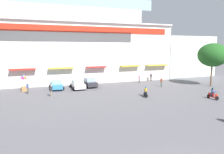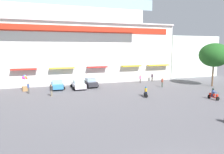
{
  "view_description": "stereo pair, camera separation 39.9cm",
  "coord_description": "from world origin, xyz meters",
  "px_view_note": "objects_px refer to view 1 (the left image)",
  "views": [
    {
      "loc": [
        -7.28,
        -7.82,
        6.73
      ],
      "look_at": [
        2.05,
        17.97,
        2.9
      ],
      "focal_mm": 33.07,
      "sensor_mm": 36.0,
      "label": 1
    },
    {
      "loc": [
        -6.9,
        -7.96,
        6.73
      ],
      "look_at": [
        2.05,
        17.97,
        2.9
      ],
      "focal_mm": 33.07,
      "sensor_mm": 36.0,
      "label": 2
    }
  ],
  "objects_px": {
    "parked_car_1": "(78,84)",
    "pedestrian_4": "(151,77)",
    "scooter_rider_3": "(146,92)",
    "pedestrian_3": "(28,87)",
    "parked_car_0": "(56,85)",
    "pedestrian_2": "(139,78)",
    "scooter_rider_0": "(213,95)",
    "pedestrian_0": "(51,90)",
    "plaza_tree_1": "(213,55)",
    "pedestrian_1": "(161,82)",
    "parked_car_2": "(90,82)",
    "balloon_vendor_cart": "(24,84)"
  },
  "relations": [
    {
      "from": "plaza_tree_1",
      "to": "parked_car_0",
      "type": "bearing_deg",
      "value": 165.91
    },
    {
      "from": "pedestrian_1",
      "to": "balloon_vendor_cart",
      "type": "bearing_deg",
      "value": 169.3
    },
    {
      "from": "scooter_rider_3",
      "to": "pedestrian_4",
      "type": "xyz_separation_m",
      "value": [
        7.91,
        11.99,
        0.3
      ]
    },
    {
      "from": "parked_car_0",
      "to": "pedestrian_4",
      "type": "xyz_separation_m",
      "value": [
        19.18,
        2.16,
        0.14
      ]
    },
    {
      "from": "scooter_rider_3",
      "to": "pedestrian_3",
      "type": "bearing_deg",
      "value": 154.4
    },
    {
      "from": "parked_car_1",
      "to": "parked_car_0",
      "type": "bearing_deg",
      "value": 166.07
    },
    {
      "from": "parked_car_0",
      "to": "parked_car_2",
      "type": "relative_size",
      "value": 1.09
    },
    {
      "from": "pedestrian_1",
      "to": "pedestrian_3",
      "type": "bearing_deg",
      "value": 174.74
    },
    {
      "from": "pedestrian_0",
      "to": "pedestrian_4",
      "type": "distance_m",
      "value": 21.67
    },
    {
      "from": "parked_car_1",
      "to": "balloon_vendor_cart",
      "type": "xyz_separation_m",
      "value": [
        -8.33,
        0.7,
        0.43
      ]
    },
    {
      "from": "parked_car_2",
      "to": "pedestrian_3",
      "type": "xyz_separation_m",
      "value": [
        -9.97,
        -2.38,
        0.19
      ]
    },
    {
      "from": "scooter_rider_3",
      "to": "pedestrian_1",
      "type": "xyz_separation_m",
      "value": [
        6.14,
        5.47,
        0.35
      ]
    },
    {
      "from": "plaza_tree_1",
      "to": "pedestrian_0",
      "type": "relative_size",
      "value": 4.68
    },
    {
      "from": "parked_car_2",
      "to": "balloon_vendor_cart",
      "type": "height_order",
      "value": "balloon_vendor_cart"
    },
    {
      "from": "scooter_rider_3",
      "to": "balloon_vendor_cart",
      "type": "height_order",
      "value": "balloon_vendor_cart"
    },
    {
      "from": "balloon_vendor_cart",
      "to": "plaza_tree_1",
      "type": "bearing_deg",
      "value": -11.68
    },
    {
      "from": "parked_car_2",
      "to": "scooter_rider_3",
      "type": "bearing_deg",
      "value": -60.28
    },
    {
      "from": "parked_car_2",
      "to": "parked_car_1",
      "type": "bearing_deg",
      "value": -158.81
    },
    {
      "from": "pedestrian_4",
      "to": "scooter_rider_0",
      "type": "bearing_deg",
      "value": -90.7
    },
    {
      "from": "scooter_rider_3",
      "to": "parked_car_1",
      "type": "bearing_deg",
      "value": 131.16
    },
    {
      "from": "pedestrian_1",
      "to": "pedestrian_3",
      "type": "distance_m",
      "value": 21.83
    },
    {
      "from": "parked_car_1",
      "to": "pedestrian_3",
      "type": "relative_size",
      "value": 2.65
    },
    {
      "from": "parked_car_0",
      "to": "pedestrian_4",
      "type": "bearing_deg",
      "value": 6.42
    },
    {
      "from": "parked_car_2",
      "to": "pedestrian_3",
      "type": "relative_size",
      "value": 2.33
    },
    {
      "from": "scooter_rider_0",
      "to": "pedestrian_0",
      "type": "relative_size",
      "value": 0.92
    },
    {
      "from": "scooter_rider_3",
      "to": "pedestrian_0",
      "type": "bearing_deg",
      "value": 159.98
    },
    {
      "from": "scooter_rider_3",
      "to": "pedestrian_3",
      "type": "distance_m",
      "value": 17.29
    },
    {
      "from": "scooter_rider_0",
      "to": "pedestrian_3",
      "type": "height_order",
      "value": "pedestrian_3"
    },
    {
      "from": "scooter_rider_0",
      "to": "pedestrian_3",
      "type": "bearing_deg",
      "value": 153.23
    },
    {
      "from": "parked_car_0",
      "to": "pedestrian_0",
      "type": "bearing_deg",
      "value": -102.35
    },
    {
      "from": "plaza_tree_1",
      "to": "pedestrian_4",
      "type": "xyz_separation_m",
      "value": [
        -7.07,
        8.74,
        -4.65
      ]
    },
    {
      "from": "parked_car_1",
      "to": "scooter_rider_3",
      "type": "relative_size",
      "value": 3.01
    },
    {
      "from": "scooter_rider_3",
      "to": "pedestrian_3",
      "type": "xyz_separation_m",
      "value": [
        -15.59,
        7.47,
        0.38
      ]
    },
    {
      "from": "parked_car_2",
      "to": "pedestrian_4",
      "type": "height_order",
      "value": "pedestrian_4"
    },
    {
      "from": "parked_car_1",
      "to": "pedestrian_2",
      "type": "xyz_separation_m",
      "value": [
        12.45,
        1.83,
        0.14
      ]
    },
    {
      "from": "pedestrian_3",
      "to": "parked_car_1",
      "type": "bearing_deg",
      "value": 11.04
    },
    {
      "from": "pedestrian_0",
      "to": "pedestrian_3",
      "type": "height_order",
      "value": "pedestrian_3"
    },
    {
      "from": "pedestrian_0",
      "to": "pedestrian_1",
      "type": "height_order",
      "value": "pedestrian_1"
    },
    {
      "from": "pedestrian_3",
      "to": "balloon_vendor_cart",
      "type": "xyz_separation_m",
      "value": [
        -0.59,
        2.22,
        0.2
      ]
    },
    {
      "from": "pedestrian_1",
      "to": "parked_car_1",
      "type": "bearing_deg",
      "value": 165.91
    },
    {
      "from": "parked_car_1",
      "to": "pedestrian_4",
      "type": "relative_size",
      "value": 2.79
    },
    {
      "from": "pedestrian_1",
      "to": "pedestrian_4",
      "type": "relative_size",
      "value": 1.05
    },
    {
      "from": "parked_car_0",
      "to": "pedestrian_2",
      "type": "distance_m",
      "value": 15.91
    },
    {
      "from": "plaza_tree_1",
      "to": "pedestrian_4",
      "type": "height_order",
      "value": "plaza_tree_1"
    },
    {
      "from": "scooter_rider_0",
      "to": "pedestrian_1",
      "type": "bearing_deg",
      "value": 99.14
    },
    {
      "from": "parked_car_1",
      "to": "pedestrian_1",
      "type": "relative_size",
      "value": 2.66
    },
    {
      "from": "scooter_rider_0",
      "to": "pedestrian_3",
      "type": "relative_size",
      "value": 0.89
    },
    {
      "from": "pedestrian_0",
      "to": "pedestrian_1",
      "type": "xyz_separation_m",
      "value": [
        18.58,
        0.94,
        0.04
      ]
    },
    {
      "from": "pedestrian_1",
      "to": "pedestrian_2",
      "type": "distance_m",
      "value": 5.56
    },
    {
      "from": "parked_car_1",
      "to": "pedestrian_0",
      "type": "height_order",
      "value": "pedestrian_0"
    }
  ]
}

